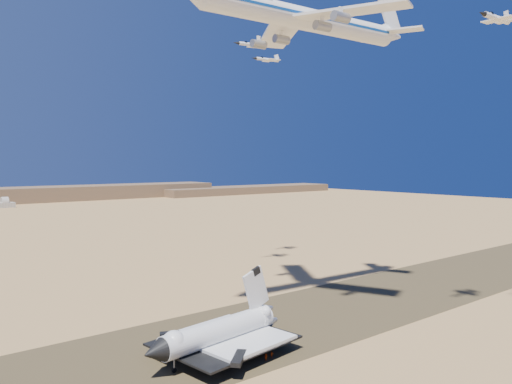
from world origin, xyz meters
TOP-DOWN VIEW (x-y plane):
  - ground at (0.00, 0.00)m, footprint 1200.00×1200.00m
  - runway at (0.00, 0.00)m, footprint 600.00×50.00m
  - ridgeline at (65.32, 527.31)m, footprint 960.00×90.00m
  - shuttle at (-12.33, -9.46)m, footprint 42.66×29.89m
  - carrier_747 at (27.62, 3.11)m, footprint 88.60×68.68m
  - crew_a at (-5.52, -15.20)m, footprint 0.54×0.74m
  - crew_b at (-4.80, -19.45)m, footprint 0.91×0.97m
  - crew_c at (-2.65, -19.19)m, footprint 1.14×1.11m
  - chase_jet_a at (59.02, -43.35)m, footprint 16.29×8.65m
  - chase_jet_d at (49.66, 55.60)m, footprint 15.50×8.81m
  - chase_jet_e at (69.99, 69.98)m, footprint 14.81×8.36m

SIDE VIEW (x-z plane):
  - ground at x=0.00m, z-range 0.00..0.00m
  - runway at x=0.00m, z-range 0.00..0.06m
  - crew_b at x=-4.80m, z-range 0.06..1.80m
  - crew_c at x=-2.65m, z-range 0.06..1.86m
  - crew_a at x=-5.52m, z-range 0.06..1.94m
  - shuttle at x=-12.33m, z-range -4.84..16.11m
  - ridgeline at x=65.32m, z-range -1.37..16.63m
  - chase_jet_a at x=59.02m, z-range 87.67..91.73m
  - carrier_747 at x=27.62m, z-range 83.38..105.48m
  - chase_jet_e at x=69.99m, z-range 95.66..99.38m
  - chase_jet_d at x=49.66m, z-range 96.92..100.82m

